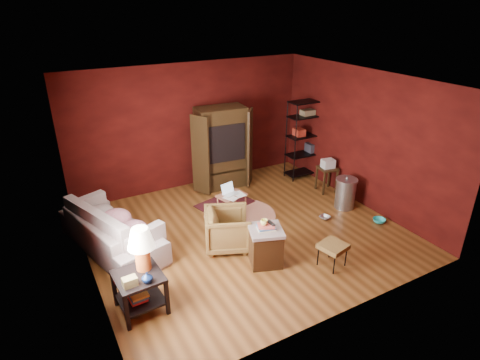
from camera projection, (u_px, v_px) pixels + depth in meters
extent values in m
cube|color=brown|center=(245.00, 232.00, 7.56)|extent=(5.50, 5.00, 0.02)
cube|color=white|center=(246.00, 81.00, 6.39)|extent=(5.50, 5.00, 0.02)
cube|color=#420C09|center=(190.00, 126.00, 8.97)|extent=(5.50, 0.02, 2.80)
cube|color=#420C09|center=(346.00, 230.00, 4.98)|extent=(5.50, 0.02, 2.80)
cube|color=#420C09|center=(79.00, 198.00, 5.76)|extent=(0.02, 5.00, 2.80)
cube|color=#420C09|center=(363.00, 139.00, 8.19)|extent=(0.02, 5.00, 2.80)
cube|color=white|center=(92.00, 216.00, 4.89)|extent=(0.02, 1.20, 1.40)
imported|color=gray|center=(111.00, 226.00, 6.89)|extent=(1.25, 2.38, 0.89)
imported|color=black|center=(227.00, 228.00, 6.96)|extent=(0.94, 0.97, 0.78)
imported|color=silver|center=(325.00, 214.00, 7.97)|extent=(0.22, 0.11, 0.21)
imported|color=#29C0C2|center=(380.00, 217.00, 7.83)|extent=(0.26, 0.16, 0.25)
imported|color=#0C193C|center=(147.00, 277.00, 5.29)|extent=(0.19, 0.19, 0.15)
imported|color=#FFFC7C|center=(264.00, 222.00, 6.38)|extent=(0.12, 0.09, 0.12)
cube|color=black|center=(138.00, 276.00, 5.45)|extent=(0.66, 0.66, 0.04)
cube|color=black|center=(141.00, 299.00, 5.61)|extent=(0.61, 0.61, 0.03)
cube|color=black|center=(127.00, 313.00, 5.22)|extent=(0.05, 0.05, 0.58)
cube|color=black|center=(167.00, 297.00, 5.49)|extent=(0.05, 0.05, 0.58)
cube|color=black|center=(114.00, 289.00, 5.65)|extent=(0.05, 0.05, 0.58)
cube|color=black|center=(152.00, 275.00, 5.92)|extent=(0.05, 0.05, 0.58)
cylinder|color=#C55824|center=(143.00, 258.00, 5.51)|extent=(0.22, 0.22, 0.35)
cone|color=#F2E5C6|center=(140.00, 238.00, 5.38)|extent=(0.39, 0.39, 0.29)
cube|color=olive|center=(130.00, 282.00, 5.22)|extent=(0.19, 0.14, 0.12)
cube|color=#C03037|center=(137.00, 297.00, 5.57)|extent=(0.24, 0.30, 0.03)
cube|color=#307FC0|center=(138.00, 295.00, 5.56)|extent=(0.24, 0.30, 0.03)
cube|color=gold|center=(138.00, 293.00, 5.55)|extent=(0.24, 0.30, 0.03)
cube|color=gray|center=(116.00, 235.00, 6.99)|extent=(1.29, 1.88, 0.37)
cube|color=gray|center=(97.00, 230.00, 6.67)|extent=(0.76, 1.68, 0.73)
cube|color=gray|center=(145.00, 243.00, 6.39)|extent=(0.74, 0.41, 0.50)
cube|color=gray|center=(87.00, 209.00, 7.42)|extent=(0.74, 0.41, 0.50)
ellipsoid|color=#B11844|center=(133.00, 229.00, 6.60)|extent=(0.61, 0.61, 0.26)
ellipsoid|color=#B11844|center=(116.00, 218.00, 6.89)|extent=(0.68, 0.68, 0.29)
ellipsoid|color=gray|center=(101.00, 212.00, 7.18)|extent=(0.56, 0.56, 0.24)
cube|color=#41230F|center=(265.00, 247.00, 6.57)|extent=(0.63, 0.63, 0.59)
cube|color=gray|center=(266.00, 230.00, 6.44)|extent=(0.67, 0.67, 0.05)
cube|color=beige|center=(266.00, 228.00, 6.42)|extent=(0.34, 0.30, 0.02)
cube|color=#4B77AF|center=(266.00, 227.00, 6.41)|extent=(0.32, 0.27, 0.02)
cube|color=#C9524B|center=(266.00, 226.00, 6.40)|extent=(0.32, 0.29, 0.02)
cube|color=black|center=(271.00, 223.00, 6.44)|extent=(0.06, 0.18, 0.02)
cube|color=black|center=(333.00, 246.00, 6.47)|extent=(0.48, 0.48, 0.08)
cube|color=black|center=(333.00, 249.00, 6.49)|extent=(0.43, 0.43, 0.02)
cylinder|color=black|center=(334.00, 265.00, 6.35)|extent=(0.02, 0.02, 0.33)
cylinder|color=black|center=(346.00, 257.00, 6.54)|extent=(0.02, 0.02, 0.33)
cylinder|color=black|center=(318.00, 256.00, 6.57)|extent=(0.02, 0.02, 0.33)
cylinder|color=black|center=(330.00, 249.00, 6.76)|extent=(0.02, 0.02, 0.33)
cylinder|color=beige|center=(240.00, 215.00, 8.14)|extent=(1.68, 1.68, 0.01)
cube|color=#54161D|center=(225.00, 204.00, 8.56)|extent=(1.28, 1.01, 0.01)
cube|color=#A15F49|center=(232.00, 195.00, 7.95)|extent=(0.62, 0.50, 0.03)
cylinder|color=#A15F49|center=(228.00, 212.00, 7.79)|extent=(0.04, 0.04, 0.45)
cylinder|color=#A15F49|center=(245.00, 204.00, 8.08)|extent=(0.04, 0.04, 0.45)
cylinder|color=#A15F49|center=(218.00, 207.00, 8.00)|extent=(0.04, 0.04, 0.45)
cylinder|color=#A15F49|center=(235.00, 199.00, 8.29)|extent=(0.04, 0.04, 0.45)
cube|color=silver|center=(231.00, 194.00, 7.96)|extent=(0.33, 0.26, 0.01)
cube|color=silver|center=(227.00, 188.00, 7.98)|extent=(0.30, 0.13, 0.19)
cube|color=silver|center=(231.00, 198.00, 7.81)|extent=(0.29, 0.33, 0.00)
cube|color=silver|center=(239.00, 194.00, 7.96)|extent=(0.21, 0.28, 0.00)
cube|color=#311E0E|center=(221.00, 148.00, 9.06)|extent=(1.13, 0.68, 1.86)
cube|color=black|center=(223.00, 141.00, 8.90)|extent=(0.92, 0.52, 0.83)
cube|color=#311E0E|center=(201.00, 156.00, 8.61)|extent=(0.26, 0.41, 1.76)
cube|color=#311E0E|center=(250.00, 148.00, 9.05)|extent=(0.32, 0.37, 1.76)
cube|color=#2C2E30|center=(222.00, 144.00, 8.98)|extent=(0.65, 0.54, 0.51)
cube|color=black|center=(226.00, 148.00, 8.77)|extent=(0.49, 0.05, 0.39)
cube|color=#311E0E|center=(222.00, 168.00, 9.22)|extent=(0.92, 0.56, 0.05)
cylinder|color=black|center=(295.00, 145.00, 9.23)|extent=(0.03, 0.03, 1.88)
cylinder|color=black|center=(325.00, 139.00, 9.61)|extent=(0.03, 0.03, 1.88)
cylinder|color=black|center=(286.00, 140.00, 9.53)|extent=(0.03, 0.03, 1.88)
cylinder|color=black|center=(315.00, 134.00, 9.91)|extent=(0.03, 0.03, 1.88)
cube|color=black|center=(303.00, 171.00, 9.91)|extent=(0.92, 0.41, 0.03)
cube|color=black|center=(305.00, 154.00, 9.72)|extent=(0.92, 0.41, 0.03)
cube|color=black|center=(306.00, 135.00, 9.52)|extent=(0.92, 0.41, 0.03)
cube|color=black|center=(307.00, 116.00, 9.33)|extent=(0.92, 0.41, 0.03)
cube|color=black|center=(308.00, 101.00, 9.18)|extent=(0.92, 0.41, 0.03)
cube|color=maroon|center=(299.00, 132.00, 9.39)|extent=(0.21, 0.26, 0.17)
cube|color=#2E2D38|center=(312.00, 147.00, 9.76)|extent=(0.26, 0.26, 0.21)
cube|color=brown|center=(308.00, 112.00, 9.29)|extent=(0.32, 0.21, 0.13)
cube|color=#311E0E|center=(328.00, 168.00, 8.94)|extent=(0.44, 0.44, 0.04)
cube|color=#311E0E|center=(324.00, 184.00, 8.86)|extent=(0.04, 0.04, 0.56)
cube|color=#311E0E|center=(337.00, 181.00, 8.97)|extent=(0.04, 0.04, 0.56)
cube|color=#311E0E|center=(316.00, 178.00, 9.14)|extent=(0.04, 0.04, 0.56)
cube|color=#311E0E|center=(329.00, 176.00, 9.24)|extent=(0.04, 0.04, 0.56)
cube|color=silver|center=(328.00, 164.00, 8.89)|extent=(0.30, 0.25, 0.19)
cylinder|color=#9A9AA1|center=(345.00, 194.00, 8.33)|extent=(0.51, 0.51, 0.61)
cylinder|color=#9A9AA1|center=(347.00, 180.00, 8.19)|extent=(0.56, 0.56, 0.04)
sphere|color=#9A9AA1|center=(347.00, 178.00, 8.17)|extent=(0.08, 0.08, 0.06)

